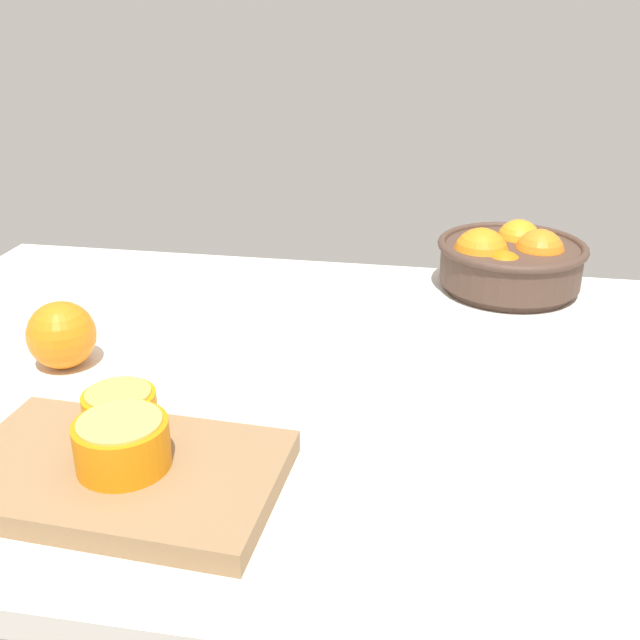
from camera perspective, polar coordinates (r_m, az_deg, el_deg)
ground_plane at (r=91.09cm, az=1.72°, el=-5.28°), size 129.62×81.03×3.00cm
fruit_bowl at (r=118.36cm, az=14.09°, el=4.34°), size 22.33×22.33×10.01cm
cutting_board at (r=74.45cm, az=-14.84°, el=-11.15°), size 30.96×20.22×2.34cm
orange_half_0 at (r=72.10cm, az=-14.71°, el=-8.99°), size 8.69×8.69×4.84cm
orange_half_1 at (r=78.95cm, az=-14.86°, el=-6.41°), size 7.40×7.40×3.66cm
loose_orange_1 at (r=96.76cm, az=-18.92°, el=-1.07°), size 8.30×8.30×8.30cm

